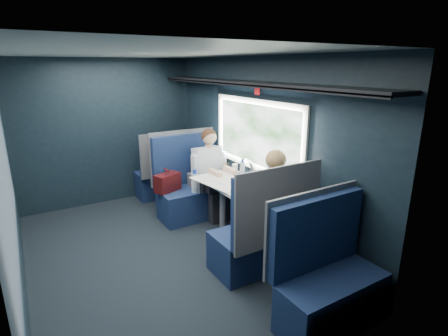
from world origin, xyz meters
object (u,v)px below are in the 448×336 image
seat_bay_far (262,236)px  seat_row_front (167,173)px  table (233,188)px  bottle_small (242,168)px  man (211,170)px  seat_bay_near (190,188)px  laptop (246,171)px  cup (235,167)px  woman (271,199)px  seat_row_back (326,279)px

seat_bay_far → seat_row_front: 2.67m
table → bottle_small: (0.27, 0.18, 0.18)m
seat_row_front → man: (0.25, -1.10, 0.31)m
seat_bay_near → laptop: seat_bay_near is taller
bottle_small → cup: bearing=83.4°
table → cup: size_ratio=10.22×
seat_bay_near → man: man is taller
seat_bay_near → woman: bearing=-80.3°
table → seat_bay_far: (-0.18, -0.87, -0.25)m
laptop → seat_bay_far: bearing=-115.4°
man → seat_row_front: bearing=102.8°
seat_bay_far → woman: woman is taller
seat_bay_near → table: bearing=-77.0°
table → seat_row_back: seat_row_back is taller
seat_row_front → cup: seat_row_front is taller
seat_bay_near → seat_row_front: size_ratio=1.09×
woman → laptop: 0.88m
seat_row_front → man: bearing=-77.2°
seat_row_front → laptop: bearing=-73.8°
table → woman: size_ratio=0.76×
woman → laptop: bearing=74.7°
seat_bay_far → table: bearing=78.2°
seat_bay_far → cup: size_ratio=12.87×
laptop → cup: laptop is taller
seat_row_back → bottle_small: 2.07m
seat_bay_near → laptop: (0.50, -0.73, 0.38)m
seat_bay_near → seat_bay_far: size_ratio=1.00×
seat_bay_near → cup: size_ratio=12.87×
table → seat_row_front: size_ratio=0.86×
table → man: (0.07, 0.70, 0.06)m
seat_row_back → table: bearing=84.2°
seat_bay_far → seat_row_back: bearing=-90.0°
table → cup: cup is taller
woman → cup: bearing=78.4°
man → woman: bearing=-90.0°
seat_row_back → man: size_ratio=0.88×
woman → laptop: woman is taller
woman → bottle_small: bearing=77.1°
table → woman: (0.07, -0.71, 0.06)m
seat_row_front → seat_bay_far: bearing=-90.0°
cup → man: bearing=128.7°
seat_row_front → bottle_small: 1.73m
seat_bay_far → bottle_small: size_ratio=5.56×
seat_bay_near → woman: size_ratio=0.95×
seat_row_back → laptop: size_ratio=3.41×
man → cup: (0.23, -0.29, 0.07)m
table → seat_bay_far: 0.93m
seat_bay_near → cup: 0.77m
seat_bay_near → bottle_small: size_ratio=5.56×
laptop → table: bearing=-155.1°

